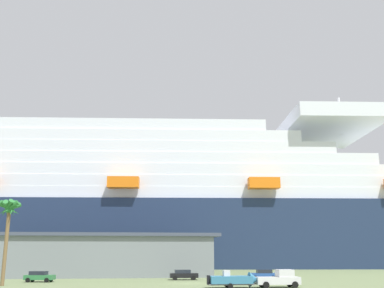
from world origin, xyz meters
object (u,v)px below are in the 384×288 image
at_px(palm_tree, 9,215).
at_px(parked_car_green_wagon, 39,276).
at_px(cruise_ship, 72,208).
at_px(small_boat_on_trailer, 236,280).
at_px(parked_car_black_coupe, 184,274).
at_px(parked_car_blue_suv, 263,274).
at_px(pickup_truck, 279,279).

bearing_deg(palm_tree, parked_car_green_wagon, 65.26).
height_order(cruise_ship, palm_tree, cruise_ship).
bearing_deg(parked_car_green_wagon, small_boat_on_trailer, -28.33).
height_order(small_boat_on_trailer, palm_tree, palm_tree).
xyz_separation_m(cruise_ship, small_boat_on_trailer, (31.24, -77.33, -15.90)).
bearing_deg(parked_car_black_coupe, cruise_ship, 113.60).
xyz_separation_m(palm_tree, parked_car_green_wagon, (3.31, 7.19, -8.51)).
bearing_deg(cruise_ship, parked_car_blue_suv, -57.52).
bearing_deg(parked_car_blue_suv, pickup_truck, -98.78).
bearing_deg(parked_car_blue_suv, parked_car_black_coupe, 174.52).
distance_m(small_boat_on_trailer, parked_car_blue_suv, 17.60).
bearing_deg(pickup_truck, parked_car_black_coupe, 121.76).
distance_m(cruise_ship, parked_car_blue_suv, 74.85).
height_order(cruise_ship, parked_car_green_wagon, cruise_ship).
bearing_deg(pickup_truck, small_boat_on_trailer, -179.68).
distance_m(parked_car_green_wagon, parked_car_blue_suv, 34.85).
bearing_deg(palm_tree, parked_car_black_coupe, 20.86).
relative_size(cruise_ship, pickup_truck, 54.81).
relative_size(pickup_truck, parked_car_blue_suv, 1.27).
xyz_separation_m(cruise_ship, parked_car_black_coupe, (26.41, -60.44, -16.03)).
height_order(parked_car_green_wagon, parked_car_blue_suv, same).
distance_m(cruise_ship, pickup_truck, 87.09).
bearing_deg(cruise_ship, parked_car_black_coupe, -66.40).
relative_size(parked_car_black_coupe, parked_car_green_wagon, 1.00).
xyz_separation_m(cruise_ship, parked_car_blue_suv, (39.26, -61.67, -16.04)).
xyz_separation_m(palm_tree, parked_car_blue_suv, (38.14, 8.40, -8.51)).
height_order(pickup_truck, parked_car_black_coupe, pickup_truck).
distance_m(parked_car_black_coupe, parked_car_blue_suv, 12.91).
height_order(cruise_ship, small_boat_on_trailer, cruise_ship).
relative_size(cruise_ship, parked_car_green_wagon, 67.82).
relative_size(pickup_truck, palm_tree, 0.49).
xyz_separation_m(small_boat_on_trailer, parked_car_black_coupe, (-4.83, 16.90, -0.13)).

